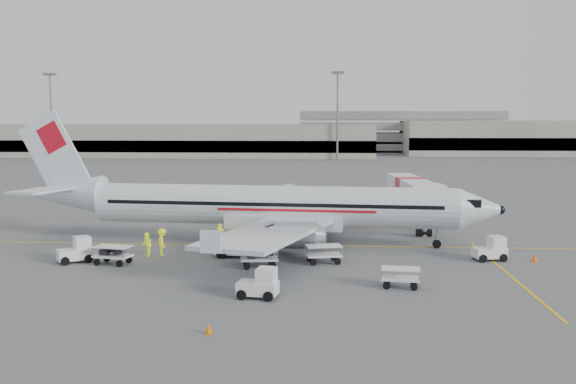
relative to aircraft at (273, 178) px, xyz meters
name	(u,v)px	position (x,y,z in m)	size (l,w,h in m)	color
ground	(286,245)	(1.05, -0.77, -4.95)	(360.00, 360.00, 0.00)	#56595B
stripe_lead	(286,245)	(1.05, -0.77, -4.94)	(44.00, 0.20, 0.01)	yellow
stripe_cross	(507,273)	(15.05, -8.77, -4.94)	(0.20, 20.00, 0.01)	yellow
terminal_west	(175,140)	(-38.95, 129.23, -0.45)	(110.00, 22.00, 9.00)	gray
terminal_east	(560,138)	(71.05, 144.23, 0.05)	(90.00, 26.00, 10.00)	gray
parking_garage	(399,130)	(26.05, 159.23, 2.05)	(62.00, 24.00, 14.00)	slate
treeline	(321,142)	(1.05, 174.23, -1.95)	(300.00, 3.00, 6.00)	black
mast_west	(51,117)	(-68.95, 117.23, 6.05)	(3.20, 1.20, 22.00)	slate
mast_center	(337,116)	(6.05, 117.23, 6.05)	(3.20, 1.20, 22.00)	slate
aircraft	(273,178)	(0.00, 0.00, 0.00)	(35.91, 28.14, 9.90)	silver
jet_bridge	(410,201)	(11.44, 9.70, -2.82)	(3.04, 16.23, 4.26)	white
belt_loader	(245,236)	(-1.44, -5.07, -3.50)	(5.36, 2.01, 2.90)	white
tug_fore	(490,248)	(14.87, -5.10, -4.14)	(2.09, 1.20, 1.61)	white
tug_mid	(258,283)	(0.56, -15.29, -4.15)	(2.07, 1.19, 1.60)	white
tug_aft	(75,250)	(-12.34, -7.53, -4.12)	(2.16, 1.24, 1.67)	white
cart_loaded_a	(259,258)	(-0.15, -8.18, -4.35)	(2.31, 1.37, 1.21)	white
cart_loaded_b	(113,255)	(-9.66, -7.93, -4.35)	(2.32, 1.37, 1.21)	white
cart_empty_a	(324,254)	(3.90, -6.71, -4.35)	(2.29, 1.35, 1.19)	white
cart_empty_b	(400,278)	(8.21, -12.66, -4.40)	(2.11, 1.25, 1.10)	white
cone_nose	(535,257)	(17.71, -5.42, -4.62)	(0.40, 0.40, 0.65)	#F25D08
cone_port	(364,208)	(7.83, 18.44, -4.61)	(0.41, 0.41, 0.67)	#F25D08
cone_stbd	(209,328)	(-0.90, -21.18, -4.68)	(0.33, 0.33, 0.55)	#F25D08
crew_a	(220,236)	(-3.63, -2.27, -4.03)	(0.67, 0.44, 1.84)	#E9FF1C
crew_b	(147,245)	(-8.16, -5.44, -4.12)	(0.80, 0.63, 1.65)	#E9FF1C
crew_c	(162,242)	(-7.22, -4.93, -4.02)	(1.21, 0.69, 1.87)	#E9FF1C
crew_d	(219,240)	(-3.46, -3.81, -4.01)	(1.10, 0.46, 1.88)	#E9FF1C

